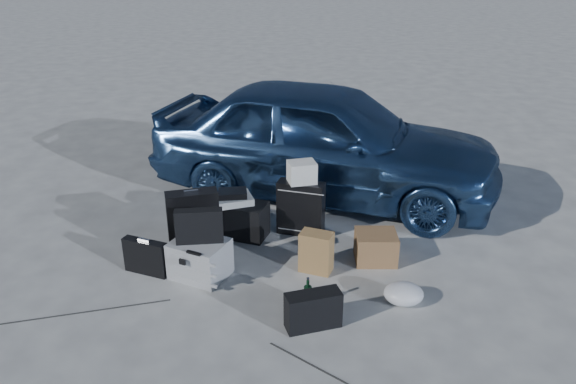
% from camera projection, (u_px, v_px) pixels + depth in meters
% --- Properties ---
extents(ground, '(60.00, 60.00, 0.00)m').
position_uv_depth(ground, '(250.00, 288.00, 4.96)').
color(ground, '#B7B8B2').
rests_on(ground, ground).
extents(car, '(4.31, 2.60, 1.37)m').
position_uv_depth(car, '(324.00, 140.00, 6.56)').
color(car, '#355C90').
rests_on(car, ground).
extents(pelican_case, '(0.59, 0.54, 0.35)m').
position_uv_depth(pelican_case, '(200.00, 259.00, 5.07)').
color(pelican_case, '#939597').
rests_on(pelican_case, ground).
extents(laptop_bag, '(0.43, 0.17, 0.31)m').
position_uv_depth(laptop_bag, '(199.00, 226.00, 4.94)').
color(laptop_bag, black).
rests_on(laptop_bag, pelican_case).
extents(briefcase, '(0.44, 0.23, 0.33)m').
position_uv_depth(briefcase, '(146.00, 257.00, 5.12)').
color(briefcase, black).
rests_on(briefcase, ground).
extents(suitcase_left, '(0.52, 0.32, 0.64)m').
position_uv_depth(suitcase_left, '(193.00, 222.00, 5.41)').
color(suitcase_left, black).
rests_on(suitcase_left, ground).
extents(suitcase_right, '(0.50, 0.27, 0.57)m').
position_uv_depth(suitcase_right, '(301.00, 208.00, 5.78)').
color(suitcase_right, black).
rests_on(suitcase_right, ground).
extents(white_carton, '(0.32, 0.28, 0.22)m').
position_uv_depth(white_carton, '(302.00, 172.00, 5.63)').
color(white_carton, silver).
rests_on(white_carton, suitcase_right).
extents(duffel_bag, '(0.78, 0.49, 0.36)m').
position_uv_depth(duffel_bag, '(232.00, 218.00, 5.81)').
color(duffel_bag, black).
rests_on(duffel_bag, ground).
extents(flat_box_white, '(0.49, 0.44, 0.07)m').
position_uv_depth(flat_box_white, '(231.00, 199.00, 5.71)').
color(flat_box_white, silver).
rests_on(flat_box_white, duffel_bag).
extents(flat_box_black, '(0.32, 0.25, 0.06)m').
position_uv_depth(flat_box_black, '(233.00, 194.00, 5.68)').
color(flat_box_black, black).
rests_on(flat_box_black, flat_box_white).
extents(kraft_bag, '(0.33, 0.25, 0.39)m').
position_uv_depth(kraft_bag, '(316.00, 252.00, 5.14)').
color(kraft_bag, olive).
rests_on(kraft_bag, ground).
extents(cardboard_box, '(0.40, 0.36, 0.29)m').
position_uv_depth(cardboard_box, '(376.00, 247.00, 5.33)').
color(cardboard_box, brown).
rests_on(cardboard_box, ground).
extents(plastic_bag, '(0.34, 0.29, 0.18)m').
position_uv_depth(plastic_bag, '(404.00, 294.00, 4.71)').
color(plastic_bag, silver).
rests_on(plastic_bag, ground).
extents(messenger_bag, '(0.47, 0.31, 0.31)m').
position_uv_depth(messenger_bag, '(313.00, 310.00, 4.40)').
color(messenger_bag, black).
rests_on(messenger_bag, ground).
extents(green_bottle, '(0.09, 0.09, 0.26)m').
position_uv_depth(green_bottle, '(308.00, 293.00, 4.66)').
color(green_bottle, black).
rests_on(green_bottle, ground).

